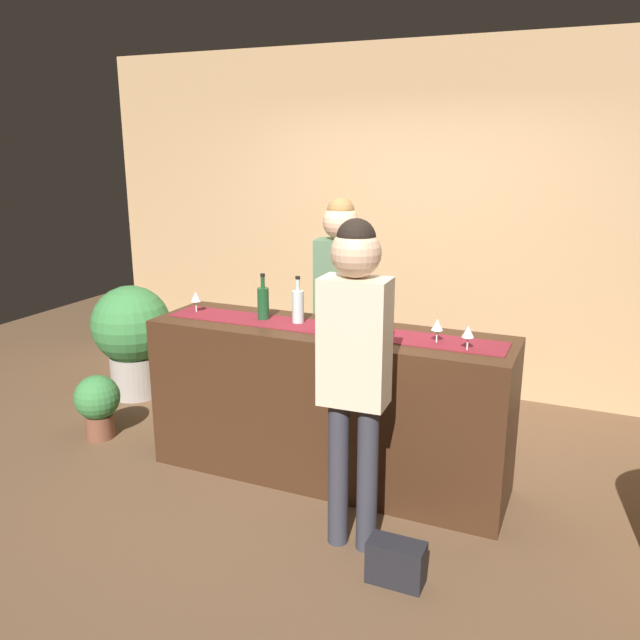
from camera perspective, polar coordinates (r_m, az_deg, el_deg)
The scene contains 15 objects.
ground_plane at distance 4.36m, azimuth 0.63°, elevation -13.44°, with size 10.00×10.00×0.00m, color brown.
back_wall at distance 5.66m, azimuth 8.30°, elevation 8.58°, with size 6.00×0.12×2.90m, color tan.
bar_counter at distance 4.14m, azimuth 0.65°, elevation -7.39°, with size 2.27×0.60×0.99m, color #3D2314.
counter_runner_cloth at distance 3.98m, azimuth 0.67°, elevation -0.73°, with size 2.16×0.28×0.01m, color maroon.
wine_bottle_amber at distance 3.92m, azimuth 0.58°, elevation 0.70°, with size 0.07×0.07×0.30m.
wine_bottle_green at distance 4.17m, azimuth -5.01°, elevation 1.53°, with size 0.07×0.07×0.30m.
wine_bottle_clear at distance 4.07m, azimuth -1.95°, elevation 1.25°, with size 0.07×0.07×0.30m.
wine_glass_near_customer at distance 3.61m, azimuth 12.87°, elevation -1.07°, with size 0.07×0.07×0.14m.
wine_glass_mid_counter at distance 4.40m, azimuth -10.86°, elevation 1.96°, with size 0.07×0.07×0.14m.
wine_glass_far_end at distance 3.72m, azimuth 10.25°, elevation -0.48°, with size 0.07×0.07×0.14m.
bartender at distance 4.53m, azimuth 1.76°, elevation 2.40°, with size 0.37×0.26×1.74m.
customer_sipping at distance 3.23m, azimuth 3.05°, elevation -2.81°, with size 0.35×0.25×1.75m.
potted_plant_tall at distance 5.67m, azimuth -16.20°, elevation -1.12°, with size 0.65×0.65×0.95m.
potted_plant_small at distance 5.01m, azimuth -18.94°, elevation -6.85°, with size 0.33×0.33×0.48m.
handbag at distance 3.41m, azimuth 6.70°, elevation -20.38°, with size 0.28×0.14×0.22m, color black.
Camera 1 is at (1.49, -3.52, 2.09)m, focal length 36.44 mm.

